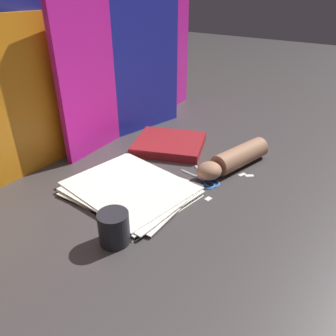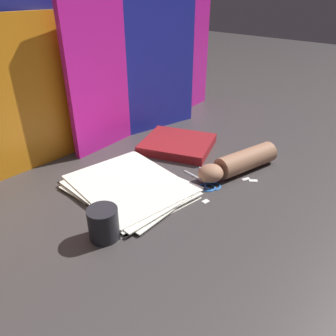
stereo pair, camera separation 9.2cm
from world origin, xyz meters
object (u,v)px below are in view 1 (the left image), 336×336
at_px(paper_stack, 130,189).
at_px(mug, 114,228).
at_px(scissors, 205,180).
at_px(book_closed, 169,144).
at_px(hand_forearm, 234,159).

xyz_separation_m(paper_stack, mug, (-0.17, -0.11, 0.03)).
xyz_separation_m(scissors, mug, (-0.35, 0.02, 0.03)).
bearing_deg(book_closed, scissors, -117.43).
bearing_deg(book_closed, mug, -156.41).
height_order(paper_stack, hand_forearm, hand_forearm).
distance_m(book_closed, hand_forearm, 0.25).
height_order(book_closed, mug, mug).
bearing_deg(paper_stack, hand_forearm, -28.55).
distance_m(hand_forearm, mug, 0.47).
bearing_deg(paper_stack, book_closed, 16.80).
relative_size(paper_stack, hand_forearm, 1.19).
height_order(scissors, mug, mug).
relative_size(book_closed, scissors, 2.09).
height_order(scissors, hand_forearm, hand_forearm).
distance_m(scissors, hand_forearm, 0.13).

